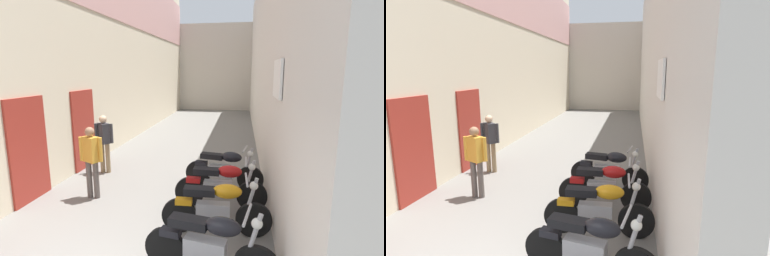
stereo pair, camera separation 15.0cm
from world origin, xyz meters
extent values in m
plane|color=slate|center=(0.00, 7.43, 0.00)|extent=(34.86, 34.86, 0.00)
cube|color=beige|center=(-2.68, 9.43, 3.98)|extent=(0.40, 18.86, 7.96)
cube|color=#9E2D23|center=(-2.46, 3.40, 1.10)|extent=(0.06, 1.10, 2.20)
cube|color=#9E2D23|center=(-2.46, 5.60, 1.10)|extent=(0.06, 1.10, 2.20)
cube|color=beige|center=(2.68, 9.43, 3.41)|extent=(0.40, 18.86, 6.82)
cube|color=white|center=(2.45, 3.00, 2.60)|extent=(0.04, 0.90, 0.60)
cube|color=beige|center=(0.00, 19.86, 2.96)|extent=(7.95, 2.00, 5.91)
cylinder|color=black|center=(0.91, 1.70, 0.30)|extent=(0.60, 0.18, 0.60)
cube|color=#9E9EA3|center=(1.48, 1.61, 0.42)|extent=(0.59, 0.29, 0.28)
ellipsoid|color=black|center=(1.70, 1.57, 0.78)|extent=(0.52, 0.34, 0.24)
cube|color=black|center=(1.25, 1.65, 0.76)|extent=(0.55, 0.31, 0.12)
cylinder|color=#9E9EA3|center=(2.07, 1.50, 0.65)|extent=(0.25, 0.10, 0.77)
cylinder|color=#9E9EA3|center=(2.01, 1.51, 1.00)|extent=(0.14, 0.58, 0.04)
sphere|color=silver|center=(2.12, 1.49, 0.90)|extent=(0.14, 0.14, 0.14)
cube|color=black|center=(0.99, 1.69, 0.56)|extent=(0.30, 0.19, 0.10)
cylinder|color=black|center=(2.15, 2.71, 0.30)|extent=(0.60, 0.10, 0.60)
cylinder|color=black|center=(0.90, 2.67, 0.30)|extent=(0.60, 0.10, 0.60)
cube|color=#9E9EA3|center=(1.48, 2.69, 0.42)|extent=(0.57, 0.22, 0.28)
ellipsoid|color=orange|center=(1.71, 2.69, 0.78)|extent=(0.49, 0.28, 0.24)
cube|color=black|center=(1.25, 2.68, 0.76)|extent=(0.53, 0.24, 0.12)
cylinder|color=#9E9EA3|center=(2.08, 2.71, 0.65)|extent=(0.25, 0.07, 0.77)
cylinder|color=#9E9EA3|center=(2.01, 2.70, 1.00)|extent=(0.06, 0.58, 0.04)
sphere|color=silver|center=(2.13, 2.71, 0.90)|extent=(0.14, 0.14, 0.14)
cube|color=orange|center=(0.98, 2.67, 0.56)|extent=(0.28, 0.15, 0.10)
cylinder|color=black|center=(2.15, 3.67, 0.30)|extent=(0.60, 0.09, 0.60)
cylinder|color=black|center=(0.90, 3.68, 0.30)|extent=(0.60, 0.09, 0.60)
cube|color=#9E9EA3|center=(1.48, 3.68, 0.42)|extent=(0.56, 0.21, 0.28)
ellipsoid|color=#AD1414|center=(1.71, 3.67, 0.78)|extent=(0.48, 0.27, 0.24)
cube|color=black|center=(1.25, 3.68, 0.76)|extent=(0.52, 0.23, 0.12)
cylinder|color=#9E9EA3|center=(2.08, 3.67, 0.65)|extent=(0.25, 0.06, 0.77)
cylinder|color=#9E9EA3|center=(2.01, 3.67, 1.00)|extent=(0.04, 0.58, 0.04)
sphere|color=silver|center=(2.13, 3.67, 0.90)|extent=(0.14, 0.14, 0.14)
cube|color=#AD1414|center=(0.98, 3.68, 0.56)|extent=(0.28, 0.14, 0.10)
cylinder|color=black|center=(2.14, 4.60, 0.30)|extent=(0.60, 0.18, 0.60)
cylinder|color=black|center=(0.91, 4.80, 0.30)|extent=(0.60, 0.18, 0.60)
cube|color=#9E9EA3|center=(1.48, 4.71, 0.42)|extent=(0.59, 0.29, 0.28)
ellipsoid|color=black|center=(1.70, 4.67, 0.78)|extent=(0.52, 0.34, 0.24)
cube|color=black|center=(1.25, 4.75, 0.76)|extent=(0.55, 0.30, 0.12)
cylinder|color=#9E9EA3|center=(2.07, 4.61, 0.65)|extent=(0.25, 0.10, 0.77)
cylinder|color=#9E9EA3|center=(2.01, 4.62, 1.00)|extent=(0.13, 0.58, 0.04)
sphere|color=silver|center=(2.12, 4.60, 0.90)|extent=(0.14, 0.14, 0.14)
cube|color=black|center=(0.99, 4.79, 0.56)|extent=(0.30, 0.18, 0.10)
cylinder|color=#564C47|center=(-1.31, 3.71, 0.41)|extent=(0.12, 0.12, 0.82)
cylinder|color=#564C47|center=(-1.15, 3.71, 0.41)|extent=(0.12, 0.12, 0.82)
cube|color=gold|center=(-1.23, 3.71, 1.09)|extent=(0.39, 0.32, 0.54)
sphere|color=#997051|center=(-1.23, 3.71, 1.47)|extent=(0.20, 0.20, 0.20)
cylinder|color=gold|center=(-1.45, 3.71, 1.09)|extent=(0.08, 0.08, 0.52)
cylinder|color=gold|center=(-1.01, 3.71, 1.09)|extent=(0.08, 0.08, 0.52)
cylinder|color=#8C7251|center=(-1.79, 5.28, 0.41)|extent=(0.12, 0.12, 0.82)
cylinder|color=#8C7251|center=(-1.63, 5.28, 0.41)|extent=(0.12, 0.12, 0.82)
cube|color=#333338|center=(-1.71, 5.28, 1.09)|extent=(0.39, 0.38, 0.54)
sphere|color=#DBB28E|center=(-1.71, 5.28, 1.47)|extent=(0.20, 0.20, 0.20)
cylinder|color=#333338|center=(-1.93, 5.28, 1.09)|extent=(0.08, 0.08, 0.52)
cylinder|color=#333338|center=(-1.49, 5.28, 1.09)|extent=(0.08, 0.08, 0.52)
camera|label=1|loc=(1.89, -1.86, 2.72)|focal=27.42mm
camera|label=2|loc=(2.03, -1.81, 2.72)|focal=27.42mm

